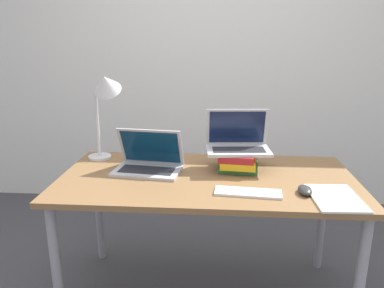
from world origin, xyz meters
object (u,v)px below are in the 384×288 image
(book_stack, at_px, (238,160))
(desk_lamp, at_px, (105,93))
(notepad, at_px, (335,198))
(wireless_keyboard, at_px, (248,192))
(mouse, at_px, (305,190))
(laptop_on_books, at_px, (238,142))
(laptop_left, at_px, (149,162))

(book_stack, height_order, desk_lamp, desk_lamp)
(notepad, bearing_deg, wireless_keyboard, 175.69)
(wireless_keyboard, distance_m, mouse, 0.27)
(laptop_on_books, height_order, desk_lamp, desk_lamp)
(book_stack, relative_size, desk_lamp, 0.53)
(mouse, bearing_deg, notepad, -21.84)
(laptop_on_books, xyz_separation_m, wireless_keyboard, (0.04, -0.37, -0.14))
(laptop_on_books, bearing_deg, laptop_left, -170.46)
(laptop_left, xyz_separation_m, desk_lamp, (-0.28, 0.17, 0.36))
(wireless_keyboard, bearing_deg, laptop_on_books, 95.81)
(wireless_keyboard, bearing_deg, mouse, 4.54)
(laptop_left, distance_m, book_stack, 0.50)
(book_stack, relative_size, laptop_on_books, 0.80)
(laptop_on_books, height_order, wireless_keyboard, laptop_on_books)
(desk_lamp, bearing_deg, laptop_left, -31.16)
(book_stack, relative_size, notepad, 0.93)
(book_stack, xyz_separation_m, laptop_on_books, (-0.00, 0.02, 0.10))
(book_stack, bearing_deg, laptop_left, -172.27)
(laptop_left, xyz_separation_m, laptop_on_books, (0.50, 0.08, 0.10))
(book_stack, height_order, wireless_keyboard, book_stack)
(laptop_left, bearing_deg, book_stack, 7.73)
(book_stack, xyz_separation_m, wireless_keyboard, (0.03, -0.35, -0.05))
(mouse, bearing_deg, laptop_on_books, 131.78)
(book_stack, distance_m, mouse, 0.45)
(laptop_on_books, distance_m, notepad, 0.61)
(book_stack, height_order, notepad, book_stack)
(mouse, bearing_deg, laptop_left, 161.93)
(laptop_left, bearing_deg, notepad, -18.60)
(wireless_keyboard, distance_m, desk_lamp, 1.01)
(wireless_keyboard, bearing_deg, laptop_left, 151.95)
(laptop_on_books, height_order, notepad, laptop_on_books)
(book_stack, bearing_deg, desk_lamp, 172.70)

